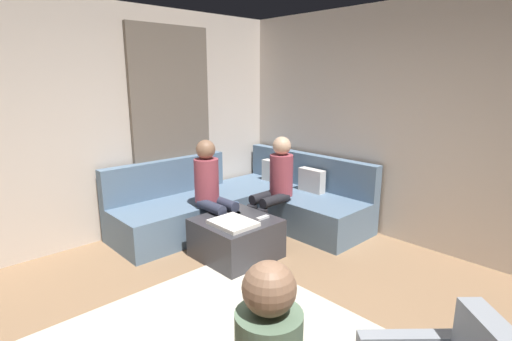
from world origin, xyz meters
name	(u,v)px	position (x,y,z in m)	size (l,w,h in m)	color
wall_back	(457,130)	(0.00, 2.94, 1.35)	(6.00, 0.12, 2.70)	beige
wall_left	(60,128)	(-2.94, 0.00, 1.35)	(0.12, 6.00, 2.70)	beige
curtain_panel	(172,128)	(-2.84, 1.30, 1.25)	(0.06, 1.10, 2.50)	#726659
sectional_couch	(246,204)	(-2.08, 1.88, 0.28)	(2.10, 2.55, 0.87)	slate
ottoman	(236,238)	(-1.47, 1.19, 0.21)	(0.76, 0.76, 0.42)	#333338
folded_blanket	(233,223)	(-1.37, 1.07, 0.44)	(0.44, 0.36, 0.04)	white
coffee_mug	(235,206)	(-1.69, 1.37, 0.47)	(0.08, 0.08, 0.10)	#334C72
game_remote	(263,218)	(-1.29, 1.41, 0.43)	(0.05, 0.15, 0.02)	white
person_on_couch_back	(276,182)	(-1.61, 1.93, 0.66)	(0.30, 0.60, 1.20)	black
person_on_couch_side	(212,188)	(-1.93, 1.23, 0.66)	(0.60, 0.30, 1.20)	#2D3347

